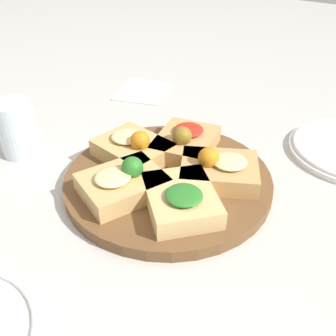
% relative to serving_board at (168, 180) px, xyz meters
% --- Properties ---
extents(ground_plane, '(3.00, 3.00, 0.00)m').
position_rel_serving_board_xyz_m(ground_plane, '(0.00, 0.00, -0.01)').
color(ground_plane, beige).
extents(serving_board, '(0.33, 0.33, 0.02)m').
position_rel_serving_board_xyz_m(serving_board, '(0.00, 0.00, 0.00)').
color(serving_board, brown).
rests_on(serving_board, ground_plane).
extents(focaccia_slice_0, '(0.15, 0.15, 0.04)m').
position_rel_serving_board_xyz_m(focaccia_slice_0, '(0.06, 0.06, 0.03)').
color(focaccia_slice_0, '#DBB775').
rests_on(focaccia_slice_0, serving_board).
extents(focaccia_slice_1, '(0.14, 0.15, 0.06)m').
position_rel_serving_board_xyz_m(focaccia_slice_1, '(-0.03, 0.07, 0.03)').
color(focaccia_slice_1, tan).
rests_on(focaccia_slice_1, serving_board).
extents(focaccia_slice_2, '(0.13, 0.11, 0.06)m').
position_rel_serving_board_xyz_m(focaccia_slice_2, '(-0.08, -0.01, 0.03)').
color(focaccia_slice_2, tan).
rests_on(focaccia_slice_2, serving_board).
extents(focaccia_slice_3, '(0.12, 0.14, 0.06)m').
position_rel_serving_board_xyz_m(focaccia_slice_3, '(-0.02, -0.08, 0.03)').
color(focaccia_slice_3, tan).
rests_on(focaccia_slice_3, serving_board).
extents(focaccia_slice_4, '(0.15, 0.14, 0.06)m').
position_rel_serving_board_xyz_m(focaccia_slice_4, '(0.07, -0.03, 0.03)').
color(focaccia_slice_4, tan).
rests_on(focaccia_slice_4, serving_board).
extents(water_glass, '(0.07, 0.07, 0.10)m').
position_rel_serving_board_xyz_m(water_glass, '(0.06, -0.28, 0.04)').
color(water_glass, silver).
rests_on(water_glass, ground_plane).
extents(napkin_stack, '(0.15, 0.14, 0.01)m').
position_rel_serving_board_xyz_m(napkin_stack, '(-0.28, -0.25, -0.01)').
color(napkin_stack, white).
rests_on(napkin_stack, ground_plane).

